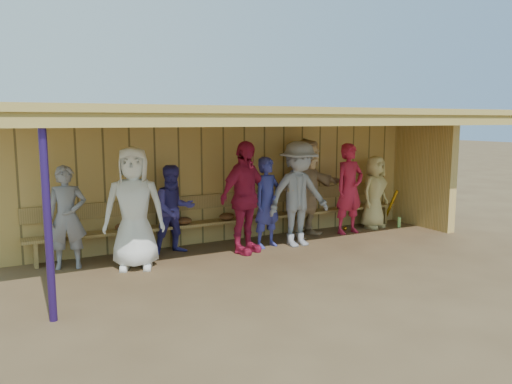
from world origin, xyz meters
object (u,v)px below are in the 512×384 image
(player_d, at_px, (244,198))
(bench, at_px, (237,214))
(player_extra, at_px, (267,202))
(player_g, at_px, (349,189))
(player_f, at_px, (306,188))
(player_b, at_px, (134,208))
(player_e, at_px, (298,194))
(player_h, at_px, (374,192))
(player_a, at_px, (67,217))
(player_c, at_px, (174,210))

(player_d, distance_m, bench, 1.00)
(player_d, distance_m, player_extra, 0.59)
(player_g, bearing_deg, player_f, 166.28)
(player_b, relative_size, player_e, 0.99)
(bench, bearing_deg, player_h, -5.56)
(player_d, height_order, bench, player_d)
(player_b, distance_m, player_g, 4.55)
(player_f, height_order, player_g, player_f)
(player_b, bearing_deg, player_a, 170.48)
(player_d, height_order, player_extra, player_d)
(player_extra, bearing_deg, player_e, -33.67)
(player_b, xyz_separation_m, player_h, (5.35, 0.57, -0.18))
(player_c, relative_size, player_extra, 0.93)
(player_e, bearing_deg, player_b, 179.38)
(player_a, distance_m, player_h, 6.27)
(player_b, height_order, bench, player_b)
(player_g, height_order, player_extra, player_g)
(player_c, distance_m, player_extra, 1.69)
(player_f, height_order, player_h, player_f)
(player_b, relative_size, player_h, 1.23)
(player_f, bearing_deg, bench, 145.06)
(player_h, bearing_deg, bench, 158.27)
(player_g, distance_m, player_extra, 2.05)
(player_a, bearing_deg, player_d, 3.87)
(player_c, height_order, bench, player_c)
(player_d, bearing_deg, bench, 48.67)
(player_d, bearing_deg, player_f, -5.39)
(player_d, xyz_separation_m, player_h, (3.41, 0.54, -0.20))
(player_b, xyz_separation_m, player_f, (3.59, 0.57, 0.02))
(player_b, xyz_separation_m, player_extra, (2.49, 0.20, -0.13))
(player_b, relative_size, player_f, 0.98)
(player_b, distance_m, player_d, 1.94)
(player_a, height_order, player_extra, player_extra)
(player_d, xyz_separation_m, player_e, (1.10, -0.02, -0.01))
(player_h, distance_m, player_extra, 2.88)
(player_a, bearing_deg, player_e, 6.11)
(player_c, xyz_separation_m, player_g, (3.69, -0.17, 0.15))
(player_h, bearing_deg, player_a, 164.51)
(player_a, bearing_deg, player_h, 13.85)
(player_f, height_order, player_extra, player_f)
(player_extra, bearing_deg, player_g, -9.18)
(player_d, xyz_separation_m, player_extra, (0.55, 0.16, -0.15))
(player_c, bearing_deg, player_b, -148.16)
(player_d, bearing_deg, player_e, -24.76)
(player_g, relative_size, player_extra, 1.12)
(player_c, relative_size, player_h, 0.99)
(player_h, bearing_deg, player_f, 163.83)
(player_a, relative_size, player_extra, 0.98)
(player_a, xyz_separation_m, player_b, (0.93, -0.50, 0.15))
(player_c, xyz_separation_m, player_extra, (1.65, -0.38, 0.05))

